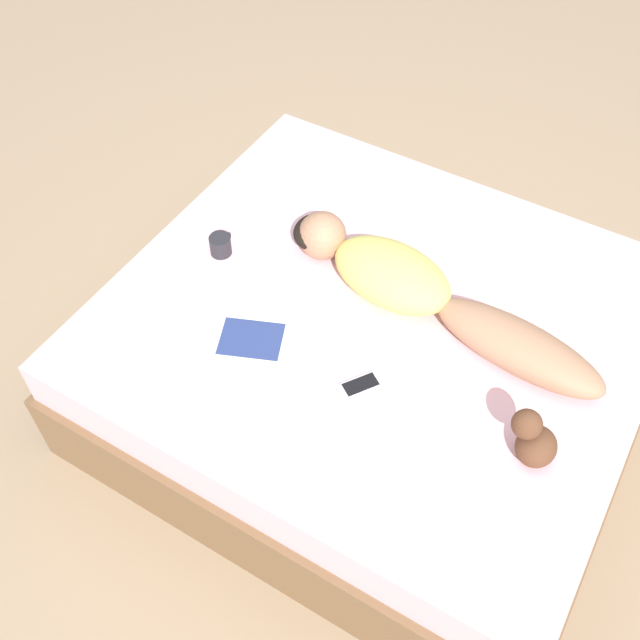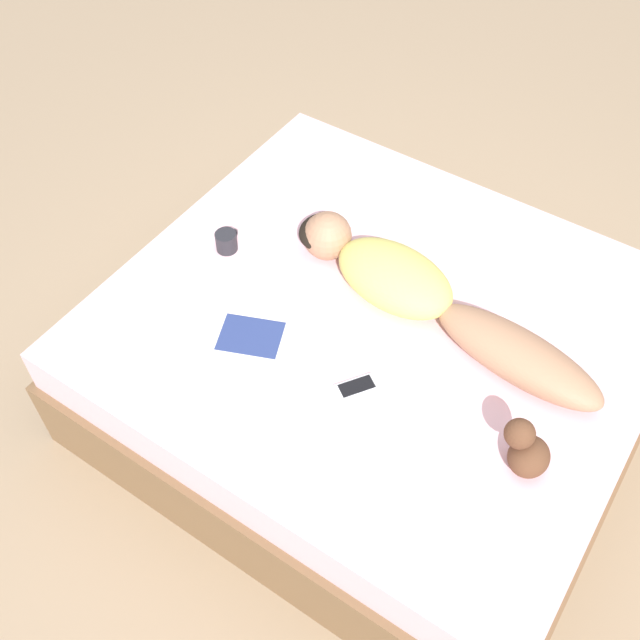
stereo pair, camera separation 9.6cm
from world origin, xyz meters
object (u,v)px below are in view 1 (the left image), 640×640
Objects in this scene: person at (420,290)px; cell_phone at (361,385)px; open_magazine at (244,368)px; coffee_mug at (221,245)px.

person reaches higher than cell_phone.
cell_phone is (0.15, -0.40, 0.00)m from open_magazine.
coffee_mug is 0.73× the size of cell_phone.
person is 2.16× the size of open_magazine.
cell_phone is at bearing -109.70° from coffee_mug.
person is at bearing -79.57° from coffee_mug.
coffee_mug is at bearing 107.42° from person.
coffee_mug reaches higher than cell_phone.
person is 0.73m from open_magazine.
coffee_mug is (0.44, 0.42, 0.04)m from open_magazine.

